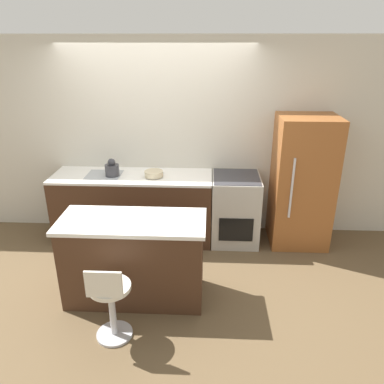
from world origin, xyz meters
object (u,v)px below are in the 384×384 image
Objects in this scene: oven_range at (235,209)px; refrigerator at (302,182)px; mixing_bowl at (154,174)px; kettle at (112,169)px; stool_chair at (111,302)px.

oven_range is 0.54× the size of refrigerator.
kettle is at bearing 180.00° from mixing_bowl.
kettle is at bearing -178.52° from oven_range.
refrigerator is at bearing 1.13° from kettle.
stool_chair is at bearing -77.88° from kettle.
stool_chair is at bearing -94.45° from mixing_bowl.
refrigerator is at bearing 0.45° from oven_range.
kettle is 0.54m from mixing_bowl.
stool_chair is at bearing -137.31° from refrigerator.
stool_chair is (-2.04, -1.88, -0.45)m from refrigerator.
refrigerator reaches higher than kettle.
refrigerator reaches higher than mixing_bowl.
refrigerator is 7.42× the size of kettle.
stool_chair is 3.40× the size of mixing_bowl.
kettle reaches higher than oven_range.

